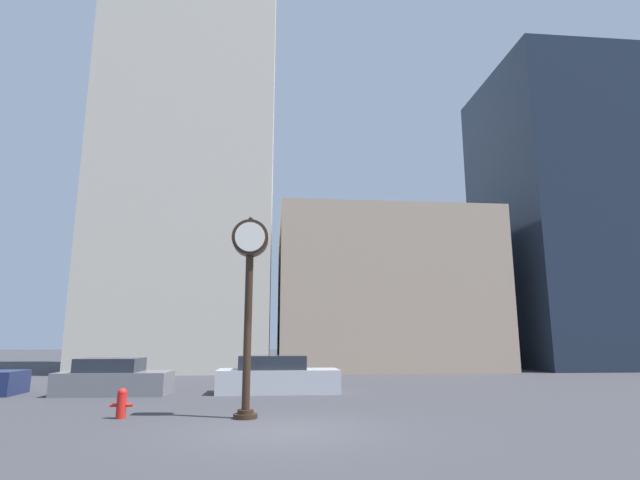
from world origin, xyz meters
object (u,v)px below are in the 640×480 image
car_silver (277,377)px  fire_hydrant_near (122,403)px  street_clock (249,276)px  car_grey (114,379)px

car_silver → fire_hydrant_near: car_silver is taller
street_clock → car_silver: (0.87, 6.26, -3.09)m
car_grey → street_clock: bearing=-48.9°
car_grey → car_silver: bearing=2.2°
street_clock → car_grey: size_ratio=1.34×
car_silver → street_clock: bearing=-97.8°
car_grey → car_silver: size_ratio=0.87×
car_grey → fire_hydrant_near: size_ratio=5.27×
street_clock → fire_hydrant_near: bearing=174.9°
fire_hydrant_near → street_clock: bearing=-5.1°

